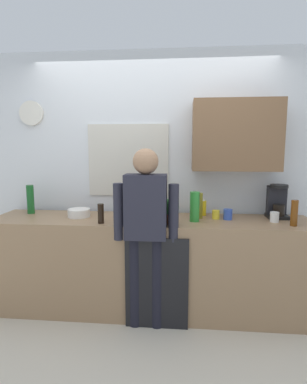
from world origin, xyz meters
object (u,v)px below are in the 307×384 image
at_px(cup_white_mug, 274,217).
at_px(mixing_bowl, 79,213).
at_px(cup_blue_mug, 228,214).
at_px(cup_yellow_cup, 216,215).
at_px(bottle_clear_soda, 195,207).
at_px(bottle_dark_sauce, 101,214).
at_px(person_at_sink, 146,224).
at_px(bottle_red_vinegar, 144,208).
at_px(bottle_green_wine, 30,199).
at_px(potted_plant, 171,209).
at_px(coffee_maker, 277,203).
at_px(dish_soap, 203,208).
at_px(bottle_olive_oil, 200,206).
at_px(bottle_amber_beer, 294,213).

xyz_separation_m(cup_white_mug, mixing_bowl, (-1.88, 0.04, -0.01)).
distance_m(cup_blue_mug, cup_yellow_cup, 0.11).
distance_m(bottle_clear_soda, cup_blue_mug, 0.35).
bearing_deg(cup_white_mug, bottle_dark_sauce, -172.86).
bearing_deg(person_at_sink, bottle_clear_soda, 19.03).
height_order(bottle_red_vinegar, cup_blue_mug, bottle_red_vinegar).
bearing_deg(cup_blue_mug, bottle_clear_soda, -161.78).
height_order(bottle_green_wine, mixing_bowl, bottle_green_wine).
relative_size(bottle_green_wine, cup_blue_mug, 3.00).
distance_m(cup_white_mug, potted_plant, 0.97).
bearing_deg(bottle_green_wine, potted_plant, -11.52).
bearing_deg(cup_yellow_cup, coffee_maker, 11.55).
bearing_deg(mixing_bowl, person_at_sink, -24.51).
distance_m(bottle_dark_sauce, dish_soap, 1.04).
bearing_deg(potted_plant, cup_blue_mug, 21.91).
bearing_deg(person_at_sink, mixing_bowl, 144.83).
bearing_deg(potted_plant, bottle_dark_sauce, -175.94).
distance_m(bottle_clear_soda, dish_soap, 0.29).
xyz_separation_m(bottle_clear_soda, cup_yellow_cup, (0.21, 0.12, -0.10)).
distance_m(coffee_maker, cup_blue_mug, 0.52).
height_order(bottle_olive_oil, potted_plant, bottle_olive_oil).
relative_size(bottle_amber_beer, potted_plant, 1.00).
xyz_separation_m(bottle_dark_sauce, cup_yellow_cup, (1.06, 0.28, -0.05)).
height_order(bottle_dark_sauce, bottle_clear_soda, bottle_clear_soda).
distance_m(coffee_maker, bottle_clear_soda, 0.85).
xyz_separation_m(bottle_green_wine, potted_plant, (1.48, -0.30, -0.02)).
relative_size(bottle_olive_oil, cup_yellow_cup, 2.94).
bearing_deg(mixing_bowl, bottle_green_wine, 168.74).
bearing_deg(cup_white_mug, bottle_amber_beer, -44.75).
height_order(bottle_green_wine, bottle_amber_beer, bottle_green_wine).
relative_size(bottle_amber_beer, cup_blue_mug, 2.30).
bearing_deg(mixing_bowl, bottle_dark_sauce, -39.37).
bearing_deg(cup_white_mug, bottle_green_wine, 176.54).
xyz_separation_m(bottle_dark_sauce, dish_soap, (0.95, 0.43, -0.01)).
distance_m(bottle_amber_beer, person_at_sink, 1.31).
relative_size(bottle_dark_sauce, potted_plant, 0.78).
bearing_deg(bottle_green_wine, bottle_amber_beer, -6.13).
distance_m(dish_soap, person_at_sink, 0.74).
xyz_separation_m(bottle_green_wine, bottle_dark_sauce, (0.84, -0.35, -0.06)).
distance_m(bottle_red_vinegar, bottle_olive_oil, 0.55).
height_order(bottle_clear_soda, mixing_bowl, bottle_clear_soda).
height_order(bottle_red_vinegar, bottle_olive_oil, bottle_olive_oil).
bearing_deg(cup_blue_mug, potted_plant, -158.09).
distance_m(bottle_amber_beer, dish_soap, 0.84).
bearing_deg(bottle_amber_beer, mixing_bowl, 175.31).
height_order(cup_yellow_cup, dish_soap, dish_soap).
relative_size(bottle_red_vinegar, cup_yellow_cup, 2.59).
distance_m(bottle_green_wine, potted_plant, 1.51).
relative_size(bottle_dark_sauce, cup_white_mug, 1.89).
relative_size(bottle_green_wine, cup_yellow_cup, 3.53).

